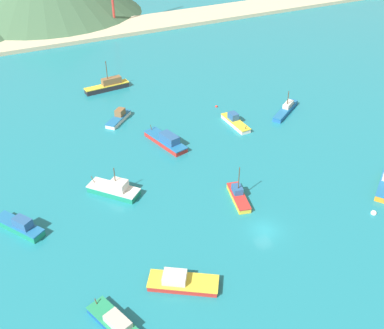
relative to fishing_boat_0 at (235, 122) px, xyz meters
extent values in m
cube|color=teal|center=(-12.77, -0.45, -1.00)|extent=(260.00, 280.00, 0.50)
cube|color=silver|center=(0.00, -0.22, -0.35)|extent=(2.30, 8.52, 0.79)
cube|color=gold|center=(0.00, -0.22, 0.14)|extent=(2.35, 8.69, 0.20)
cube|color=#28568C|center=(-0.01, 0.84, 0.94)|extent=(1.66, 2.15, 1.39)
cylinder|color=#4C3823|center=(0.06, -4.04, 0.60)|extent=(0.13, 0.49, 1.08)
cube|color=gold|center=(-12.58, -22.27, -0.34)|extent=(3.70, 7.58, 0.81)
cube|color=red|center=(-12.58, -22.27, 0.16)|extent=(3.78, 7.73, 0.20)
cube|color=#28568C|center=(-12.36, -21.38, 0.82)|extent=(1.96, 2.41, 1.12)
cylinder|color=#4C3823|center=(-12.46, -21.79, 3.45)|extent=(0.15, 0.15, 4.14)
cube|color=silver|center=(-21.73, 12.53, -0.35)|extent=(7.01, 6.82, 0.80)
cube|color=#1E669E|center=(-21.73, 12.53, 0.15)|extent=(7.15, 6.96, 0.20)
cube|color=brown|center=(-21.04, 13.19, 0.94)|extent=(2.68, 2.66, 1.37)
cube|color=#1E5BA8|center=(12.87, -0.29, -0.33)|extent=(9.80, 7.26, 0.83)
cube|color=#1E669E|center=(12.87, -0.29, 0.19)|extent=(10.00, 7.41, 0.20)
cube|color=beige|center=(13.97, 0.43, 0.75)|extent=(3.70, 3.07, 0.92)
cylinder|color=#4C3823|center=(13.38, 0.04, 2.74)|extent=(0.18, 0.18, 3.06)
cube|color=#198466|center=(-30.62, -11.28, -0.24)|extent=(8.05, 8.56, 1.02)
cube|color=white|center=(-30.62, -11.28, 0.37)|extent=(8.21, 8.74, 0.20)
cube|color=beige|center=(-29.90, -12.10, 1.26)|extent=(3.54, 3.58, 1.57)
cylinder|color=#4C3823|center=(-33.21, -8.34, 0.99)|extent=(0.49, 0.53, 1.38)
cylinder|color=#4C3823|center=(-30.26, -11.69, 3.33)|extent=(0.15, 0.15, 2.59)
cube|color=red|center=(-16.37, -0.53, -0.27)|extent=(5.24, 10.89, 0.95)
cube|color=#1E669E|center=(-16.37, -0.53, 0.30)|extent=(5.35, 11.11, 0.20)
cube|color=#28568C|center=(-16.06, -1.81, 1.17)|extent=(3.03, 4.47, 1.55)
cylinder|color=#4C3823|center=(-17.49, 4.06, 0.86)|extent=(0.25, 0.58, 1.28)
cube|color=red|center=(-28.62, -34.63, -0.37)|extent=(9.40, 7.58, 0.75)
cube|color=gold|center=(-28.62, -34.63, 0.10)|extent=(9.58, 7.73, 0.20)
cube|color=beige|center=(-29.59, -34.01, 0.74)|extent=(3.87, 3.63, 1.08)
cube|color=#232328|center=(-19.20, 28.69, -0.16)|extent=(10.90, 2.86, 1.17)
cube|color=gold|center=(-19.20, 28.69, 0.52)|extent=(11.11, 2.92, 0.20)
cube|color=brown|center=(-17.85, 28.78, 1.41)|extent=(4.85, 1.91, 1.59)
cylinder|color=#4C3823|center=(-18.80, 28.71, 4.40)|extent=(0.18, 0.18, 4.39)
cube|color=#198466|center=(-46.43, -13.64, -0.23)|extent=(6.58, 8.43, 1.04)
cube|color=#1E669E|center=(-46.43, -13.64, 0.39)|extent=(6.71, 8.60, 0.20)
cube|color=#28568C|center=(-45.84, -14.54, 1.20)|extent=(2.95, 3.30, 1.42)
cube|color=#14478C|center=(-38.86, -36.30, -0.39)|extent=(4.97, 8.01, 0.71)
cube|color=#238C5B|center=(-38.86, -36.30, 0.06)|extent=(5.07, 8.17, 0.20)
cube|color=#B2ADA3|center=(-38.54, -37.19, 0.61)|extent=(2.94, 3.84, 0.89)
cylinder|color=#4C3823|center=(-40.02, -33.08, 0.45)|extent=(0.27, 0.46, 0.97)
sphere|color=silver|center=(5.04, -34.91, -0.58)|extent=(0.94, 0.94, 0.94)
sphere|color=red|center=(0.43, 8.98, -0.64)|extent=(0.61, 0.61, 0.61)
cube|color=#C6B793|center=(-12.77, 71.86, -0.15)|extent=(247.00, 16.41, 1.20)
camera|label=1|loc=(-45.73, -71.89, 46.95)|focal=42.53mm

